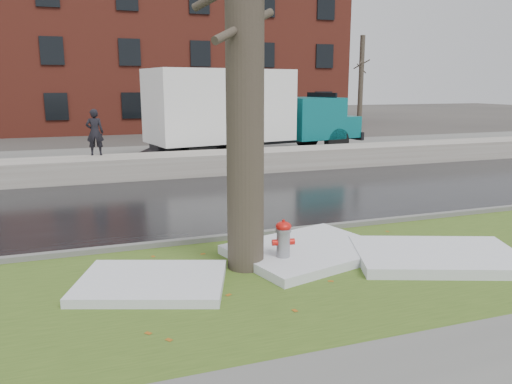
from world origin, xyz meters
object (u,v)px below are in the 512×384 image
object	(u,v)px
fire_hydrant	(283,241)
box_truck	(245,112)
tree	(245,31)
worker	(95,132)

from	to	relation	value
fire_hydrant	box_truck	xyz separation A→B (m)	(3.47, 12.66, 1.48)
tree	worker	distance (m)	10.38
box_truck	worker	xyz separation A→B (m)	(-6.16, -2.63, -0.43)
fire_hydrant	worker	distance (m)	10.44
fire_hydrant	tree	size ratio (longest dim) A/B	0.11
fire_hydrant	worker	world-z (taller)	worker
fire_hydrant	worker	bearing A→B (deg)	113.86
fire_hydrant	box_truck	size ratio (longest dim) A/B	0.07
fire_hydrant	tree	world-z (taller)	tree
box_truck	worker	bearing A→B (deg)	-167.84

